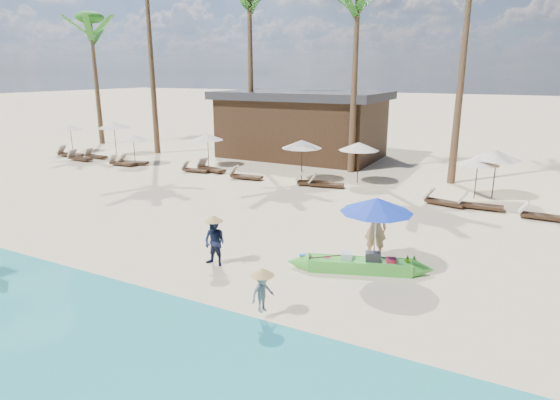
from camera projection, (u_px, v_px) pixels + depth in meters
The scene contains 32 objects.
ground at pixel (294, 276), 13.09m from camera, with size 240.00×240.00×0.00m, color beige.
wet_sand_strip at pixel (178, 375), 8.82m from camera, with size 240.00×4.50×0.01m, color tan.
green_canoe at pixel (359, 265), 13.38m from camera, with size 4.50×1.83×0.59m.
tourist at pixel (375, 228), 14.27m from camera, with size 0.68×0.45×1.86m, color tan.
vendor_green at pixel (215, 242), 13.67m from camera, with size 0.69×0.54×1.42m, color #161D3D.
vendor_yellow at pixel (262, 292), 10.69m from camera, with size 0.62×0.36×0.97m, color gray.
blue_umbrella at pixel (377, 205), 12.91m from camera, with size 2.03×2.03×2.19m.
resort_parasol_0 at pixel (70, 127), 32.83m from camera, with size 1.90×1.90×1.96m.
lounger_0_left at pixel (70, 153), 31.44m from camera, with size 2.05×0.99×0.67m.
lounger_0_right at pixel (95, 155), 30.90m from camera, with size 1.69×0.57×0.57m.
resort_parasol_1 at pixel (114, 125), 31.59m from camera, with size 2.23×2.23×2.30m.
lounger_1_left at pixel (79, 158), 30.07m from camera, with size 1.82×0.61×0.61m.
lounger_1_right at pixel (132, 161), 28.75m from camera, with size 1.88×1.01×0.61m.
resort_parasol_2 at pixel (133, 137), 28.32m from camera, with size 1.82×1.82×1.87m.
lounger_2_left at pixel (121, 163), 28.46m from camera, with size 1.78×0.72×0.59m.
resort_parasol_3 at pixel (208, 137), 27.92m from camera, with size 1.91×1.91×1.97m.
lounger_3_left at pixel (194, 169), 26.61m from camera, with size 1.66×0.68×0.55m.
lounger_3_right at pixel (210, 168), 26.77m from camera, with size 2.01×1.02×0.65m.
resort_parasol_4 at pixel (302, 144), 23.99m from camera, with size 2.09×2.09×2.16m.
lounger_4_left at pixel (244, 175), 24.88m from camera, with size 1.86×0.77×0.61m.
lounger_4_right at pixel (313, 181), 23.44m from camera, with size 2.01×1.15×0.65m.
resort_parasol_5 at pixel (359, 146), 23.55m from camera, with size 2.05×2.05×2.11m.
lounger_5_left at pixel (324, 183), 23.15m from camera, with size 1.81×0.89×0.59m.
resort_parasol_6 at pixel (478, 161), 20.69m from camera, with size 1.87×1.87×1.93m.
lounger_6_left at pixel (442, 201), 20.02m from camera, with size 1.80×0.86×0.59m.
lounger_6_right at pixel (478, 204), 19.45m from camera, with size 1.80×0.61×0.60m.
resort_parasol_7 at pixel (497, 155), 20.66m from camera, with size 2.13×2.13×2.20m.
lounger_7_left at pixel (540, 215), 18.08m from camera, with size 1.72×0.53×0.58m.
palm_0 at pixel (92, 36), 35.20m from camera, with size 2.08×2.08×9.90m.
palm_2 at pixel (250, 9), 28.21m from camera, with size 2.08×2.08×11.33m.
palm_3 at pixel (357, 12), 24.51m from camera, with size 2.08×2.08×10.52m.
pavilion_west at pixel (302, 124), 31.04m from camera, with size 10.80×6.60×4.30m.
Camera 1 is at (5.25, -10.86, 5.53)m, focal length 30.00 mm.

